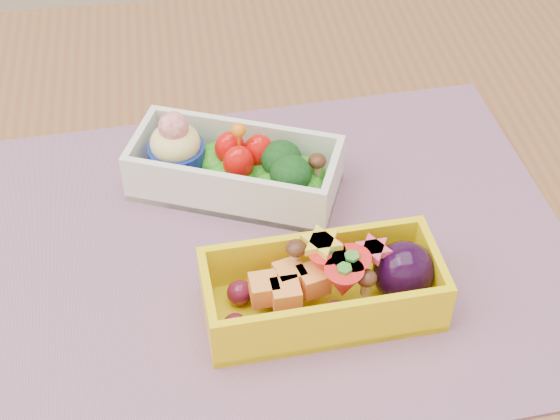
{
  "coord_description": "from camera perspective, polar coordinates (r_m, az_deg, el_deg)",
  "views": [
    {
      "loc": [
        -0.03,
        -0.44,
        1.23
      ],
      "look_at": [
        0.04,
        0.01,
        0.79
      ],
      "focal_mm": 53.98,
      "sensor_mm": 36.0,
      "label": 1
    }
  ],
  "objects": [
    {
      "name": "table",
      "position": [
        0.73,
        -2.98,
        -8.72
      ],
      "size": [
        1.2,
        0.8,
        0.75
      ],
      "color": "brown",
      "rests_on": "ground"
    },
    {
      "name": "bento_yellow",
      "position": [
        0.6,
        3.26,
        -5.23
      ],
      "size": [
        0.17,
        0.08,
        0.06
      ],
      "rotation": [
        0.0,
        0.0,
        0.05
      ],
      "color": "yellow",
      "rests_on": "placemat"
    },
    {
      "name": "placemat",
      "position": [
        0.65,
        -0.59,
        -2.81
      ],
      "size": [
        0.48,
        0.38,
        0.0
      ],
      "primitive_type": "cube",
      "rotation": [
        0.0,
        0.0,
        0.05
      ],
      "color": "gray",
      "rests_on": "table"
    },
    {
      "name": "bento_white",
      "position": [
        0.69,
        -3.14,
        2.91
      ],
      "size": [
        0.18,
        0.13,
        0.07
      ],
      "rotation": [
        0.0,
        0.0,
        -0.4
      ],
      "color": "silver",
      "rests_on": "placemat"
    }
  ]
}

